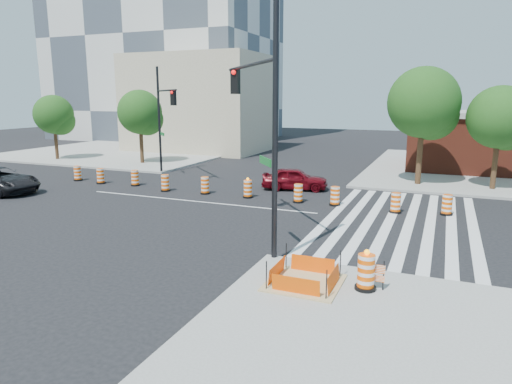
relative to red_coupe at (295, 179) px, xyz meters
The scene contains 25 objects.
ground 6.70m from the red_coupe, 128.04° to the right, with size 120.00×120.00×0.00m, color black.
sidewalk_nw 25.53m from the red_coupe, 150.01° to the left, with size 22.00×22.00×0.15m, color gray.
crosswalk_east 8.65m from the red_coupe, 37.46° to the right, with size 6.75×13.50×0.01m.
lane_centerline 6.70m from the red_coupe, 128.04° to the right, with size 14.00×0.12×0.01m, color silver.
excavation_pit 15.07m from the red_coupe, 71.03° to the right, with size 2.20×2.20×0.90m.
beige_midrise 23.63m from the red_coupe, 133.86° to the left, with size 14.00×10.00×10.00m, color tan.
red_coupe is the anchor object (origin of this frame).
signal_pole_se 12.10m from the red_coupe, 79.30° to the right, with size 4.27×5.27×8.78m.
signal_pole_nw 10.99m from the red_coupe, behind, with size 4.27×4.20×7.74m.
pit_drum 15.50m from the red_coupe, 64.43° to the right, with size 0.63×0.63×1.24m.
barricade 15.44m from the red_coupe, 63.73° to the right, with size 0.77×0.06×0.91m.
tree_north_a 24.67m from the red_coupe, 169.67° to the left, with size 3.47×3.47×5.89m.
tree_north_b 16.71m from the red_coupe, 160.78° to the left, with size 3.72×3.72×6.32m.
tree_north_c 9.42m from the red_coupe, 31.18° to the left, with size 4.48×4.48×7.62m.
tree_north_d 12.81m from the red_coupe, 20.68° to the left, with size 3.78×3.78×6.42m.
median_drum_0 15.17m from the red_coupe, 169.37° to the right, with size 0.60×0.60×1.02m.
median_drum_1 13.04m from the red_coupe, 166.48° to the right, with size 0.60×0.60×1.02m.
median_drum_2 10.45m from the red_coupe, 164.64° to the right, with size 0.60×0.60×1.02m.
median_drum_3 8.06m from the red_coupe, 154.16° to the right, with size 0.60×0.60×1.02m.
median_drum_4 5.64m from the red_coupe, 144.59° to the right, with size 0.60×0.60×1.02m.
median_drum_5 3.71m from the red_coupe, 119.01° to the right, with size 0.60×0.60×1.18m.
median_drum_6 3.52m from the red_coupe, 68.94° to the right, with size 0.60×0.60×1.02m.
median_drum_7 4.60m from the red_coupe, 44.13° to the right, with size 0.60×0.60×1.02m.
median_drum_8 7.42m from the red_coupe, 29.09° to the right, with size 0.60×0.60×1.02m.
median_drum_9 9.39m from the red_coupe, 19.16° to the right, with size 0.60×0.60×1.02m.
Camera 1 is at (12.65, -21.64, 5.76)m, focal length 32.00 mm.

